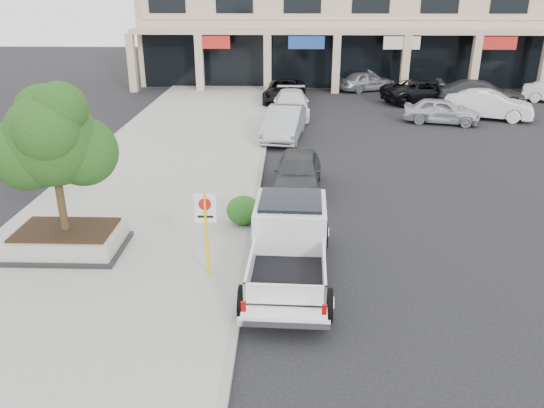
{
  "coord_description": "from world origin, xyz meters",
  "views": [
    {
      "loc": [
        -0.39,
        -12.62,
        7.17
      ],
      "look_at": [
        -0.85,
        1.5,
        1.42
      ],
      "focal_mm": 35.0,
      "sensor_mm": 36.0,
      "label": 1
    }
  ],
  "objects_px": {
    "no_parking_sign": "(206,223)",
    "curb_car_d": "(285,91)",
    "planter": "(67,240)",
    "curb_car_c": "(291,104)",
    "lot_car_b": "(488,105)",
    "curb_car_a": "(298,172)",
    "curb_car_b": "(284,123)",
    "planter_tree": "(59,139)",
    "lot_car_e": "(367,81)",
    "lot_car_d": "(424,91)",
    "lot_car_c": "(481,93)",
    "lot_car_a": "(441,111)",
    "pickup_truck": "(289,246)"
  },
  "relations": [
    {
      "from": "curb_car_a",
      "to": "curb_car_b",
      "type": "distance_m",
      "value": 7.57
    },
    {
      "from": "lot_car_b",
      "to": "curb_car_c",
      "type": "bearing_deg",
      "value": 109.85
    },
    {
      "from": "curb_car_b",
      "to": "curb_car_c",
      "type": "bearing_deg",
      "value": 93.79
    },
    {
      "from": "planter_tree",
      "to": "lot_car_a",
      "type": "distance_m",
      "value": 22.45
    },
    {
      "from": "curb_car_c",
      "to": "planter_tree",
      "type": "bearing_deg",
      "value": -109.71
    },
    {
      "from": "curb_car_a",
      "to": "lot_car_d",
      "type": "relative_size",
      "value": 0.77
    },
    {
      "from": "planter_tree",
      "to": "lot_car_e",
      "type": "distance_m",
      "value": 29.6
    },
    {
      "from": "no_parking_sign",
      "to": "curb_car_d",
      "type": "xyz_separation_m",
      "value": [
        1.78,
        23.7,
        -0.87
      ]
    },
    {
      "from": "curb_car_a",
      "to": "lot_car_e",
      "type": "bearing_deg",
      "value": 79.42
    },
    {
      "from": "planter",
      "to": "lot_car_a",
      "type": "bearing_deg",
      "value": 48.1
    },
    {
      "from": "curb_car_a",
      "to": "lot_car_d",
      "type": "height_order",
      "value": "lot_car_d"
    },
    {
      "from": "pickup_truck",
      "to": "lot_car_d",
      "type": "xyz_separation_m",
      "value": [
        8.99,
        23.68,
        -0.14
      ]
    },
    {
      "from": "curb_car_d",
      "to": "lot_car_c",
      "type": "height_order",
      "value": "lot_car_c"
    },
    {
      "from": "planter_tree",
      "to": "no_parking_sign",
      "type": "distance_m",
      "value": 4.71
    },
    {
      "from": "planter_tree",
      "to": "curb_car_b",
      "type": "relative_size",
      "value": 0.81
    },
    {
      "from": "planter",
      "to": "curb_car_d",
      "type": "relative_size",
      "value": 0.58
    },
    {
      "from": "planter",
      "to": "lot_car_d",
      "type": "xyz_separation_m",
      "value": [
        15.36,
        22.59,
        0.31
      ]
    },
    {
      "from": "pickup_truck",
      "to": "curb_car_c",
      "type": "distance_m",
      "value": 19.35
    },
    {
      "from": "lot_car_c",
      "to": "lot_car_d",
      "type": "relative_size",
      "value": 1.01
    },
    {
      "from": "lot_car_a",
      "to": "curb_car_a",
      "type": "bearing_deg",
      "value": 158.54
    },
    {
      "from": "planter_tree",
      "to": "lot_car_d",
      "type": "bearing_deg",
      "value": 55.84
    },
    {
      "from": "pickup_truck",
      "to": "curb_car_a",
      "type": "height_order",
      "value": "pickup_truck"
    },
    {
      "from": "planter_tree",
      "to": "curb_car_a",
      "type": "height_order",
      "value": "planter_tree"
    },
    {
      "from": "curb_car_b",
      "to": "lot_car_a",
      "type": "xyz_separation_m",
      "value": [
        8.93,
        3.66,
        -0.09
      ]
    },
    {
      "from": "lot_car_a",
      "to": "lot_car_e",
      "type": "bearing_deg",
      "value": 30.48
    },
    {
      "from": "lot_car_b",
      "to": "lot_car_a",
      "type": "bearing_deg",
      "value": 133.54
    },
    {
      "from": "lot_car_d",
      "to": "planter_tree",
      "type": "bearing_deg",
      "value": 130.26
    },
    {
      "from": "curb_car_c",
      "to": "curb_car_d",
      "type": "height_order",
      "value": "curb_car_d"
    },
    {
      "from": "no_parking_sign",
      "to": "lot_car_c",
      "type": "distance_m",
      "value": 27.25
    },
    {
      "from": "curb_car_c",
      "to": "lot_car_b",
      "type": "xyz_separation_m",
      "value": [
        11.64,
        -0.24,
        0.07
      ]
    },
    {
      "from": "planter",
      "to": "planter_tree",
      "type": "bearing_deg",
      "value": 48.97
    },
    {
      "from": "lot_car_e",
      "to": "curb_car_d",
      "type": "bearing_deg",
      "value": 102.37
    },
    {
      "from": "lot_car_a",
      "to": "curb_car_b",
      "type": "bearing_deg",
      "value": 127.45
    },
    {
      "from": "no_parking_sign",
      "to": "lot_car_d",
      "type": "height_order",
      "value": "no_parking_sign"
    },
    {
      "from": "lot_car_c",
      "to": "curb_car_a",
      "type": "bearing_deg",
      "value": 150.55
    },
    {
      "from": "no_parking_sign",
      "to": "curb_car_b",
      "type": "relative_size",
      "value": 0.47
    },
    {
      "from": "planter",
      "to": "lot_car_b",
      "type": "height_order",
      "value": "lot_car_b"
    },
    {
      "from": "planter_tree",
      "to": "lot_car_e",
      "type": "height_order",
      "value": "planter_tree"
    },
    {
      "from": "planter_tree",
      "to": "curb_car_c",
      "type": "height_order",
      "value": "planter_tree"
    },
    {
      "from": "curb_car_a",
      "to": "curb_car_c",
      "type": "bearing_deg",
      "value": 94.83
    },
    {
      "from": "no_parking_sign",
      "to": "lot_car_e",
      "type": "distance_m",
      "value": 29.43
    },
    {
      "from": "curb_car_a",
      "to": "curb_car_b",
      "type": "xyz_separation_m",
      "value": [
        -0.6,
        7.54,
        0.07
      ]
    },
    {
      "from": "no_parking_sign",
      "to": "curb_car_c",
      "type": "relative_size",
      "value": 0.44
    },
    {
      "from": "curb_car_b",
      "to": "lot_car_d",
      "type": "height_order",
      "value": "curb_car_b"
    },
    {
      "from": "planter",
      "to": "planter_tree",
      "type": "relative_size",
      "value": 0.8
    },
    {
      "from": "no_parking_sign",
      "to": "lot_car_e",
      "type": "bearing_deg",
      "value": 74.33
    },
    {
      "from": "curb_car_b",
      "to": "curb_car_d",
      "type": "distance_m",
      "value": 9.34
    },
    {
      "from": "curb_car_b",
      "to": "lot_car_a",
      "type": "relative_size",
      "value": 1.17
    },
    {
      "from": "no_parking_sign",
      "to": "lot_car_a",
      "type": "distance_m",
      "value": 21.01
    },
    {
      "from": "no_parking_sign",
      "to": "curb_car_c",
      "type": "xyz_separation_m",
      "value": [
        2.21,
        19.53,
        -0.88
      ]
    }
  ]
}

